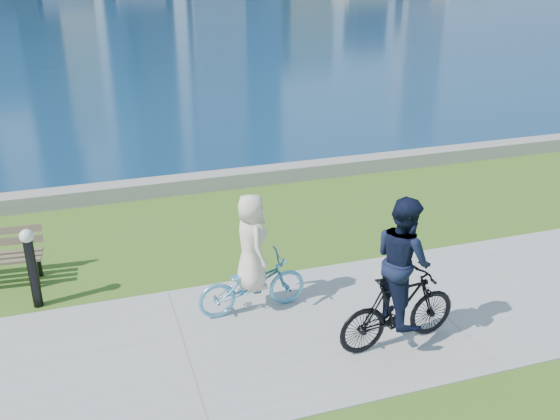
# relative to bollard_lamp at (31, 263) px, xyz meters

# --- Properties ---
(ground) EXTENTS (320.00, 320.00, 0.00)m
(ground) POSITION_rel_bollard_lamp_xyz_m (2.02, -1.97, -0.77)
(ground) COLOR #375B18
(ground) RESTS_ON ground
(concrete_path) EXTENTS (80.00, 3.50, 0.02)m
(concrete_path) POSITION_rel_bollard_lamp_xyz_m (2.02, -1.97, -0.76)
(concrete_path) COLOR gray
(concrete_path) RESTS_ON ground
(seawall) EXTENTS (90.00, 0.50, 0.35)m
(seawall) POSITION_rel_bollard_lamp_xyz_m (2.02, 4.23, -0.59)
(seawall) COLOR gray
(seawall) RESTS_ON ground
(bollard_lamp) EXTENTS (0.22, 0.22, 1.34)m
(bollard_lamp) POSITION_rel_bollard_lamp_xyz_m (0.00, 0.00, 0.00)
(bollard_lamp) COLOR black
(bollard_lamp) RESTS_ON ground
(cyclist_woman) EXTENTS (0.70, 1.77, 1.95)m
(cyclist_woman) POSITION_rel_bollard_lamp_xyz_m (3.21, -1.20, -0.03)
(cyclist_woman) COLOR #54A4CE
(cyclist_woman) RESTS_ON ground
(cyclist_man) EXTENTS (0.77, 1.91, 2.27)m
(cyclist_man) POSITION_rel_bollard_lamp_xyz_m (4.94, -2.70, 0.20)
(cyclist_man) COLOR black
(cyclist_man) RESTS_ON ground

